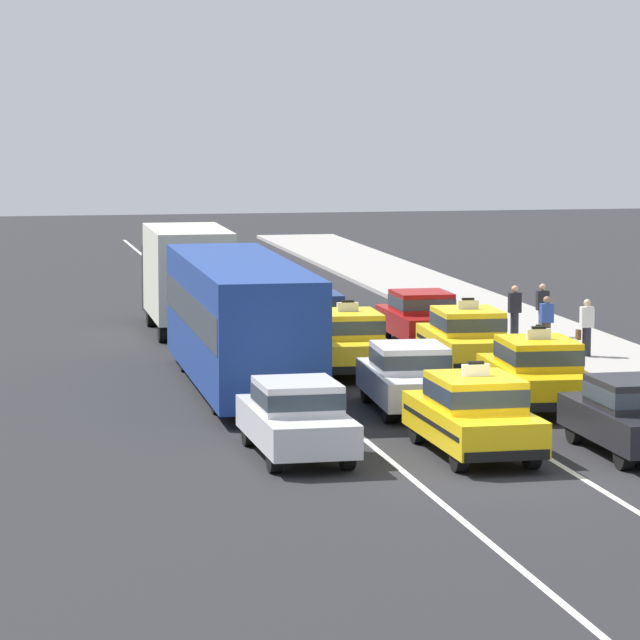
{
  "coord_description": "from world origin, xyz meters",
  "views": [
    {
      "loc": [
        -10.09,
        -33.81,
        7.27
      ],
      "look_at": [
        -0.5,
        14.51,
        1.3
      ],
      "focal_mm": 104.15,
      "sensor_mm": 36.0,
      "label": 1
    }
  ],
  "objects_px": {
    "taxi_right_second": "(537,372)",
    "pedestrian_trailing": "(542,310)",
    "taxi_center_nearest": "(474,413)",
    "sedan_center_second": "(409,376)",
    "box_truck_left_third": "(185,275)",
    "pedestrian_near_crosswalk": "(546,324)",
    "taxi_right_third": "(467,338)",
    "pedestrian_mid_block": "(515,313)",
    "bus_left_second": "(240,317)",
    "sedan_right_nearest": "(633,414)",
    "sedan_right_fourth": "(421,316)",
    "sedan_center_fourth": "(313,318)",
    "pedestrian_by_storefront": "(586,328)",
    "taxi_center_third": "(347,341)",
    "sedan_left_nearest": "(297,416)"
  },
  "relations": [
    {
      "from": "taxi_right_third",
      "to": "box_truck_left_third",
      "type": "bearing_deg",
      "value": 123.47
    },
    {
      "from": "sedan_right_nearest",
      "to": "pedestrian_mid_block",
      "type": "height_order",
      "value": "pedestrian_mid_block"
    },
    {
      "from": "taxi_center_third",
      "to": "pedestrian_by_storefront",
      "type": "xyz_separation_m",
      "value": [
        6.94,
        0.96,
        0.05
      ]
    },
    {
      "from": "box_truck_left_third",
      "to": "taxi_right_third",
      "type": "relative_size",
      "value": 1.51
    },
    {
      "from": "taxi_right_third",
      "to": "pedestrian_mid_block",
      "type": "height_order",
      "value": "taxi_right_third"
    },
    {
      "from": "taxi_right_third",
      "to": "pedestrian_by_storefront",
      "type": "height_order",
      "value": "taxi_right_third"
    },
    {
      "from": "taxi_center_nearest",
      "to": "taxi_center_third",
      "type": "relative_size",
      "value": 1.0
    },
    {
      "from": "sedan_center_fourth",
      "to": "pedestrian_by_storefront",
      "type": "relative_size",
      "value": 2.77
    },
    {
      "from": "sedan_left_nearest",
      "to": "sedan_center_second",
      "type": "distance_m",
      "value": 6.02
    },
    {
      "from": "box_truck_left_third",
      "to": "pedestrian_mid_block",
      "type": "xyz_separation_m",
      "value": [
        9.04,
        -5.03,
        -0.81
      ]
    },
    {
      "from": "box_truck_left_third",
      "to": "sedan_right_nearest",
      "type": "xyz_separation_m",
      "value": [
        6.47,
        -21.48,
        -0.93
      ]
    },
    {
      "from": "sedan_right_nearest",
      "to": "taxi_right_third",
      "type": "bearing_deg",
      "value": 90.74
    },
    {
      "from": "taxi_center_nearest",
      "to": "pedestrian_mid_block",
      "type": "relative_size",
      "value": 2.83
    },
    {
      "from": "pedestrian_trailing",
      "to": "taxi_right_second",
      "type": "bearing_deg",
      "value": -108.62
    },
    {
      "from": "bus_left_second",
      "to": "taxi_right_second",
      "type": "height_order",
      "value": "bus_left_second"
    },
    {
      "from": "box_truck_left_third",
      "to": "taxi_center_nearest",
      "type": "distance_m",
      "value": 21.21
    },
    {
      "from": "sedan_right_fourth",
      "to": "pedestrian_mid_block",
      "type": "height_order",
      "value": "pedestrian_mid_block"
    },
    {
      "from": "sedan_center_fourth",
      "to": "pedestrian_near_crosswalk",
      "type": "relative_size",
      "value": 2.84
    },
    {
      "from": "taxi_center_nearest",
      "to": "pedestrian_trailing",
      "type": "height_order",
      "value": "taxi_center_nearest"
    },
    {
      "from": "bus_left_second",
      "to": "sedan_right_nearest",
      "type": "bearing_deg",
      "value": -56.31
    },
    {
      "from": "sedan_right_nearest",
      "to": "sedan_center_second",
      "type": "bearing_deg",
      "value": 118.45
    },
    {
      "from": "pedestrian_by_storefront",
      "to": "taxi_right_second",
      "type": "bearing_deg",
      "value": -117.4
    },
    {
      "from": "taxi_center_third",
      "to": "sedan_right_fourth",
      "type": "xyz_separation_m",
      "value": [
        3.32,
        5.15,
        -0.03
      ]
    },
    {
      "from": "bus_left_second",
      "to": "pedestrian_trailing",
      "type": "bearing_deg",
      "value": 35.9
    },
    {
      "from": "pedestrian_mid_block",
      "to": "taxi_right_third",
      "type": "bearing_deg",
      "value": -121.03
    },
    {
      "from": "pedestrian_mid_block",
      "to": "pedestrian_trailing",
      "type": "height_order",
      "value": "pedestrian_mid_block"
    },
    {
      "from": "sedan_center_fourth",
      "to": "pedestrian_near_crosswalk",
      "type": "distance_m",
      "value": 6.83
    },
    {
      "from": "taxi_right_second",
      "to": "pedestrian_trailing",
      "type": "height_order",
      "value": "taxi_right_second"
    },
    {
      "from": "taxi_center_nearest",
      "to": "pedestrian_trailing",
      "type": "relative_size",
      "value": 2.92
    },
    {
      "from": "box_truck_left_third",
      "to": "pedestrian_near_crosswalk",
      "type": "bearing_deg",
      "value": -38.0
    },
    {
      "from": "taxi_right_third",
      "to": "pedestrian_by_storefront",
      "type": "distance_m",
      "value": 3.84
    },
    {
      "from": "sedan_right_fourth",
      "to": "pedestrian_near_crosswalk",
      "type": "distance_m",
      "value": 4.1
    },
    {
      "from": "sedan_center_second",
      "to": "sedan_right_fourth",
      "type": "relative_size",
      "value": 1.02
    },
    {
      "from": "box_truck_left_third",
      "to": "pedestrian_near_crosswalk",
      "type": "distance_m",
      "value": 11.8
    },
    {
      "from": "taxi_center_nearest",
      "to": "pedestrian_near_crosswalk",
      "type": "relative_size",
      "value": 2.99
    },
    {
      "from": "pedestrian_near_crosswalk",
      "to": "pedestrian_by_storefront",
      "type": "height_order",
      "value": "pedestrian_by_storefront"
    },
    {
      "from": "sedan_left_nearest",
      "to": "sedan_center_second",
      "type": "bearing_deg",
      "value": 54.0
    },
    {
      "from": "sedan_center_second",
      "to": "pedestrian_mid_block",
      "type": "distance_m",
      "value": 12.0
    },
    {
      "from": "taxi_center_third",
      "to": "taxi_right_second",
      "type": "relative_size",
      "value": 0.99
    },
    {
      "from": "taxi_center_nearest",
      "to": "sedan_center_second",
      "type": "bearing_deg",
      "value": 90.07
    },
    {
      "from": "sedan_right_fourth",
      "to": "pedestrian_trailing",
      "type": "bearing_deg",
      "value": 1.41
    },
    {
      "from": "sedan_right_nearest",
      "to": "pedestrian_near_crosswalk",
      "type": "relative_size",
      "value": 2.81
    },
    {
      "from": "sedan_right_nearest",
      "to": "pedestrian_by_storefront",
      "type": "height_order",
      "value": "pedestrian_by_storefront"
    },
    {
      "from": "pedestrian_mid_block",
      "to": "sedan_left_nearest",
      "type": "bearing_deg",
      "value": -121.23
    },
    {
      "from": "bus_left_second",
      "to": "box_truck_left_third",
      "type": "xyz_separation_m",
      "value": [
        0.09,
        11.64,
        -0.04
      ]
    },
    {
      "from": "sedan_center_fourth",
      "to": "taxi_right_third",
      "type": "height_order",
      "value": "taxi_right_third"
    },
    {
      "from": "bus_left_second",
      "to": "box_truck_left_third",
      "type": "relative_size",
      "value": 1.61
    },
    {
      "from": "taxi_right_third",
      "to": "taxi_center_nearest",
      "type": "bearing_deg",
      "value": -105.03
    },
    {
      "from": "taxi_right_second",
      "to": "sedan_right_fourth",
      "type": "distance_m",
      "value": 11.43
    },
    {
      "from": "bus_left_second",
      "to": "taxi_right_second",
      "type": "bearing_deg",
      "value": -32.87
    }
  ]
}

